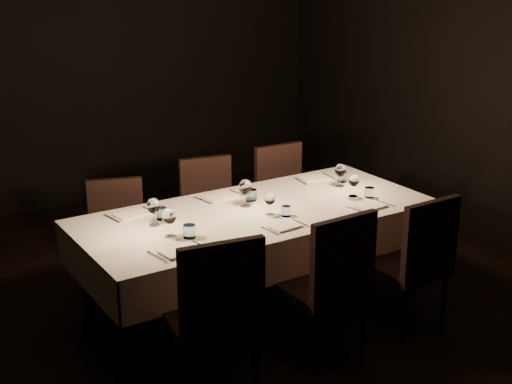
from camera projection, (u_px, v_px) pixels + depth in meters
room at (256, 107)px, 4.77m from camera, size 5.01×6.01×3.01m
dining_table at (256, 221)px, 5.02m from camera, size 2.52×1.12×0.76m
chair_near_left at (215, 311)px, 4.02m from camera, size 0.56×0.56×1.02m
place_setting_near_left at (177, 230)px, 4.44m from camera, size 0.37×0.42×0.20m
chair_near_center at (330, 280)px, 4.43m from camera, size 0.49×0.49×1.00m
place_setting_near_center at (278, 210)px, 4.83m from camera, size 0.30×0.39×0.17m
chair_near_right at (416, 258)px, 4.78m from camera, size 0.47×0.47×0.97m
place_setting_near_right at (363, 191)px, 5.20m from camera, size 0.32×0.40×0.17m
chair_far_left at (118, 231)px, 5.39m from camera, size 0.53×0.53×0.87m
place_setting_far_left at (149, 210)px, 4.79m from camera, size 0.35×0.41×0.19m
chair_far_center at (210, 208)px, 5.82m from camera, size 0.51×0.51×0.91m
place_setting_far_center at (239, 192)px, 5.15m from camera, size 0.37×0.42×0.20m
chair_far_right at (285, 195)px, 6.10m from camera, size 0.47×0.47×0.94m
place_setting_far_right at (333, 175)px, 5.59m from camera, size 0.34×0.40×0.18m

